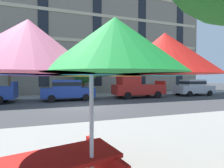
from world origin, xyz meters
TOP-DOWN VIEW (x-y plane):
  - ground_plane at (0.00, 0.00)m, footprint 120.00×120.00m
  - sidewalk_far at (0.00, 6.80)m, footprint 56.00×3.60m
  - apartment_building at (-0.00, 14.99)m, footprint 36.65×12.08m
  - sedan_blue at (-0.83, 3.70)m, footprint 4.40×1.98m
  - pickup_red at (5.73, 3.70)m, footprint 5.10×2.12m
  - sedan_silver at (12.75, 3.70)m, footprint 4.40×1.98m
  - street_tree_left at (-6.03, 7.01)m, footprint 1.90×2.01m
  - street_tree_middle at (0.98, 7.05)m, footprint 3.29×2.98m
  - patio_umbrella at (-1.35, -9.00)m, footprint 3.20×3.20m

SIDE VIEW (x-z plane):
  - ground_plane at x=0.00m, z-range 0.00..0.00m
  - sidewalk_far at x=0.00m, z-range 0.00..0.12m
  - sedan_blue at x=-0.83m, z-range 0.06..1.84m
  - sedan_silver at x=12.75m, z-range 0.06..1.84m
  - pickup_red at x=5.73m, z-range -0.07..2.13m
  - patio_umbrella at x=-1.35m, z-range 0.94..3.44m
  - street_tree_middle at x=0.98m, z-range 0.73..5.47m
  - street_tree_left at x=-6.03m, z-range 1.13..5.48m
  - apartment_building at x=0.00m, z-range 0.00..16.00m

